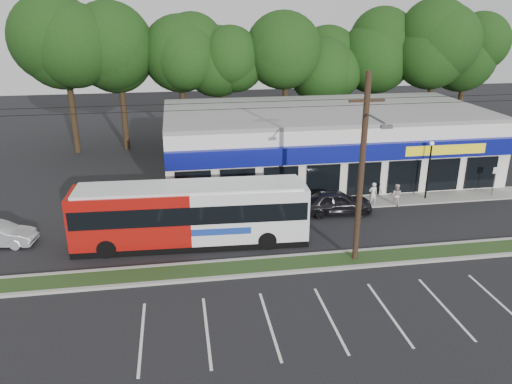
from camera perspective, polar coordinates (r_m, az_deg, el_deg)
The scene contains 14 objects.
ground at distance 25.99m, azimuth 5.64°, elevation -9.27°, with size 120.00×120.00×0.00m, color black.
grass_strip at distance 26.81m, azimuth 5.11°, elevation -8.12°, with size 40.00×1.60×0.12m, color #203616.
curb_south at distance 26.08m, azimuth 5.56°, elevation -8.98°, with size 40.00×0.25×0.14m, color #9E9E93.
curb_north at distance 27.53m, azimuth 4.68°, elevation -7.27°, with size 40.00×0.25×0.14m, color #9E9E93.
sidewalk at distance 35.11m, azimuth 9.88°, elevation -1.23°, with size 32.00×2.20×0.10m, color #9E9E93.
strip_mall at distance 40.71m, azimuth 7.68°, elevation 5.77°, with size 25.00×12.55×5.30m.
utility_pole at distance 25.48m, azimuth 11.72°, elevation 3.06°, with size 50.00×2.77×10.00m.
lamp_post at distance 36.46m, azimuth 19.21°, elevation 3.09°, with size 0.30×0.30×4.25m.
sign_post at distance 39.18m, azimuth 25.64°, elevation 1.64°, with size 0.45×0.10×2.23m.
tree_line at distance 49.01m, azimuth 2.82°, elevation 15.25°, with size 46.76×6.76×11.83m.
metrobus at distance 28.47m, azimuth -7.44°, elevation -2.39°, with size 13.28×3.33×3.54m.
car_dark at distance 33.14m, azimuth 9.18°, elevation -1.14°, with size 1.87×4.65×1.58m, color black.
pedestrian_a at distance 34.99m, azimuth 13.22°, elevation -0.21°, with size 0.60×0.39×1.64m, color white.
pedestrian_b at distance 35.27m, azimuth 15.72°, elevation -0.33°, with size 0.77×0.60×1.58m, color beige.
Camera 1 is at (-6.07, -21.76, 12.85)m, focal length 35.00 mm.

